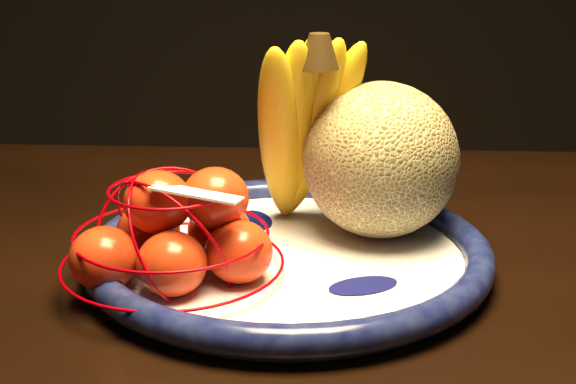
{
  "coord_description": "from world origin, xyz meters",
  "views": [
    {
      "loc": [
        0.11,
        -0.54,
        1.09
      ],
      "look_at": [
        0.12,
        0.14,
        0.86
      ],
      "focal_mm": 50.0,
      "sensor_mm": 36.0,
      "label": 1
    }
  ],
  "objects_px": {
    "dining_table": "(146,378)",
    "mandarin_bag": "(178,235)",
    "cantaloupe": "(381,160)",
    "banana_bunch": "(301,123)",
    "fruit_bowl": "(288,253)"
  },
  "relations": [
    {
      "from": "dining_table",
      "to": "mandarin_bag",
      "type": "xyz_separation_m",
      "value": [
        0.03,
        0.0,
        0.13
      ]
    },
    {
      "from": "dining_table",
      "to": "cantaloupe",
      "type": "height_order",
      "value": "cantaloupe"
    },
    {
      "from": "cantaloupe",
      "to": "mandarin_bag",
      "type": "relative_size",
      "value": 0.76
    },
    {
      "from": "dining_table",
      "to": "banana_bunch",
      "type": "distance_m",
      "value": 0.27
    },
    {
      "from": "fruit_bowl",
      "to": "cantaloupe",
      "type": "bearing_deg",
      "value": 29.64
    },
    {
      "from": "dining_table",
      "to": "cantaloupe",
      "type": "xyz_separation_m",
      "value": [
        0.21,
        0.1,
        0.17
      ]
    },
    {
      "from": "fruit_bowl",
      "to": "dining_table",
      "type": "bearing_deg",
      "value": -159.2
    },
    {
      "from": "dining_table",
      "to": "fruit_bowl",
      "type": "relative_size",
      "value": 4.45
    },
    {
      "from": "fruit_bowl",
      "to": "cantaloupe",
      "type": "distance_m",
      "value": 0.13
    },
    {
      "from": "fruit_bowl",
      "to": "mandarin_bag",
      "type": "relative_size",
      "value": 1.9
    },
    {
      "from": "cantaloupe",
      "to": "banana_bunch",
      "type": "xyz_separation_m",
      "value": [
        -0.07,
        0.02,
        0.03
      ]
    },
    {
      "from": "cantaloupe",
      "to": "dining_table",
      "type": "bearing_deg",
      "value": -155.43
    },
    {
      "from": "banana_bunch",
      "to": "mandarin_bag",
      "type": "height_order",
      "value": "banana_bunch"
    },
    {
      "from": "cantaloupe",
      "to": "mandarin_bag",
      "type": "bearing_deg",
      "value": -152.1
    },
    {
      "from": "banana_bunch",
      "to": "mandarin_bag",
      "type": "distance_m",
      "value": 0.17
    }
  ]
}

